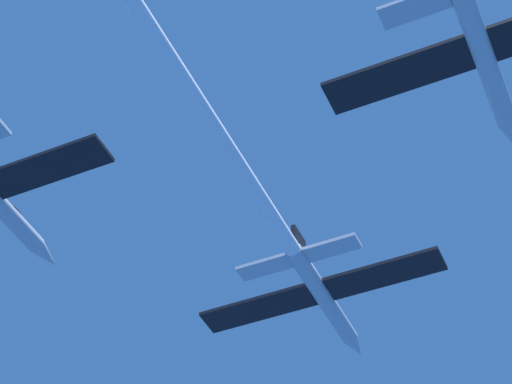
% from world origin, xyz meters
% --- Properties ---
extents(jet_lead, '(15.98, 53.62, 2.65)m').
position_xyz_m(jet_lead, '(0.33, -15.23, -0.38)').
color(jet_lead, '#B2BAC6').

